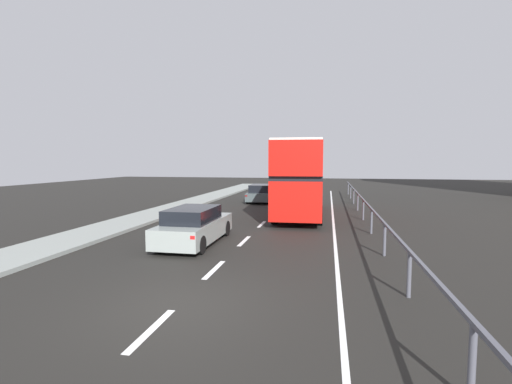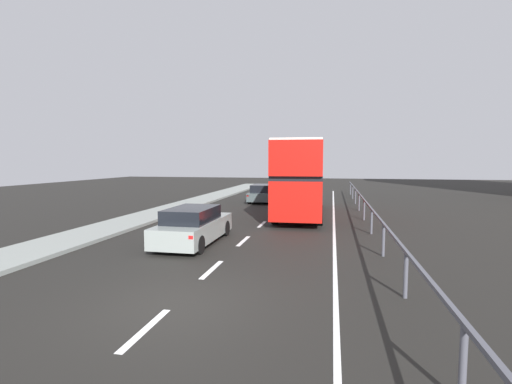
% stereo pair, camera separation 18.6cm
% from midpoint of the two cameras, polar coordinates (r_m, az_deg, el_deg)
% --- Properties ---
extents(ground_plane, '(73.03, 120.00, 0.10)m').
position_cam_midpoint_polar(ground_plane, '(8.80, -12.41, -16.74)').
color(ground_plane, black).
extents(lane_paint_markings, '(3.67, 46.00, 0.01)m').
position_cam_midpoint_polar(lane_paint_markings, '(16.63, 6.90, -6.17)').
color(lane_paint_markings, silver).
rests_on(lane_paint_markings, ground).
extents(bridge_side_railing, '(0.10, 42.00, 1.12)m').
position_cam_midpoint_polar(bridge_side_railing, '(16.74, 17.14, -3.11)').
color(bridge_side_railing, '#4D4E57').
rests_on(bridge_side_railing, ground).
extents(double_decker_bus_red, '(2.77, 10.17, 4.22)m').
position_cam_midpoint_polar(double_decker_bus_red, '(21.77, 6.60, 2.42)').
color(double_decker_bus_red, red).
rests_on(double_decker_bus_red, ground).
extents(hatchback_car_near, '(1.79, 4.54, 1.41)m').
position_cam_midpoint_polar(hatchback_car_near, '(14.39, -9.88, -5.19)').
color(hatchback_car_near, gray).
rests_on(hatchback_car_near, ground).
extents(sedan_car_ahead, '(1.88, 4.33, 1.34)m').
position_cam_midpoint_polar(sedan_car_ahead, '(28.54, 0.65, -0.22)').
color(sedan_car_ahead, '#404C4E').
rests_on(sedan_car_ahead, ground).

